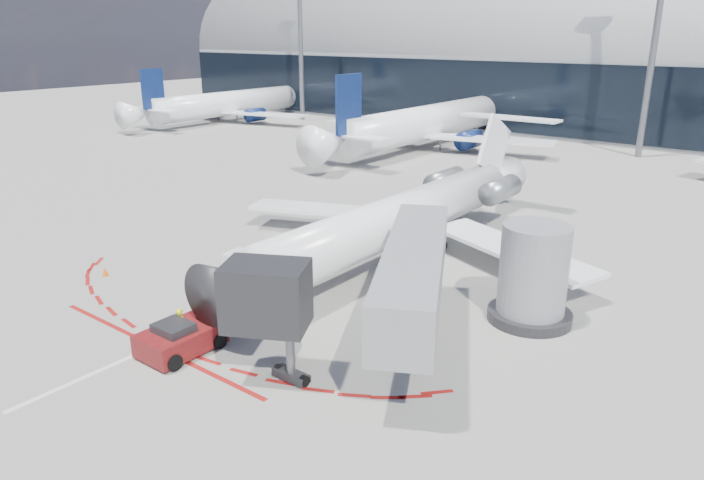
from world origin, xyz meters
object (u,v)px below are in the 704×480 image
Objects in this scene: pushback_tug at (181,338)px; ramp_worker at (181,326)px; uld_container at (243,270)px; regional_jet at (410,213)px.

pushback_tug is 0.71m from ramp_worker.
ramp_worker is 0.73× the size of uld_container.
regional_jet reaches higher than pushback_tug.
uld_container is at bearing -111.08° from regional_jet.
regional_jet reaches higher than uld_container.
regional_jet is 17.40× the size of ramp_worker.
uld_container is (-3.22, 6.65, 0.34)m from pushback_tug.
ramp_worker is 6.78m from uld_container.
regional_jet is at bearing -101.38° from ramp_worker.
regional_jet is at bearing 57.82° from uld_container.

